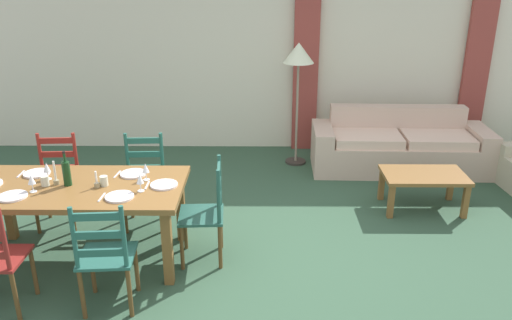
% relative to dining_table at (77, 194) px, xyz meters
% --- Properties ---
extents(ground_plane, '(9.60, 9.60, 0.02)m').
position_rel_dining_table_xyz_m(ground_plane, '(1.55, -0.07, -0.67)').
color(ground_plane, '#304F39').
extents(wall_far, '(9.60, 0.16, 2.70)m').
position_rel_dining_table_xyz_m(wall_far, '(1.55, 3.23, 0.69)').
color(wall_far, beige).
rests_on(wall_far, ground_plane).
extents(curtain_panel_left, '(0.35, 0.08, 2.20)m').
position_rel_dining_table_xyz_m(curtain_panel_left, '(2.27, 3.09, 0.44)').
color(curtain_panel_left, '#973F36').
rests_on(curtain_panel_left, ground_plane).
extents(curtain_panel_right, '(0.35, 0.08, 2.20)m').
position_rel_dining_table_xyz_m(curtain_panel_right, '(4.67, 3.09, 0.44)').
color(curtain_panel_right, '#973F36').
rests_on(curtain_panel_right, ground_plane).
extents(dining_table, '(1.90, 0.96, 0.75)m').
position_rel_dining_table_xyz_m(dining_table, '(0.00, 0.00, 0.00)').
color(dining_table, brown).
rests_on(dining_table, ground_plane).
extents(dining_chair_near_right, '(0.45, 0.43, 0.96)m').
position_rel_dining_table_xyz_m(dining_chair_near_right, '(0.44, -0.73, -0.19)').
color(dining_chair_near_right, '#265C50').
rests_on(dining_chair_near_right, ground_plane).
extents(dining_chair_far_left, '(0.44, 0.42, 0.96)m').
position_rel_dining_table_xyz_m(dining_chair_far_left, '(-0.47, 0.72, -0.19)').
color(dining_chair_far_left, maroon).
rests_on(dining_chair_far_left, ground_plane).
extents(dining_chair_far_right, '(0.44, 0.42, 0.96)m').
position_rel_dining_table_xyz_m(dining_chair_far_right, '(0.43, 0.73, -0.19)').
color(dining_chair_far_right, '#225D4F').
rests_on(dining_chair_far_right, ground_plane).
extents(dining_chair_head_east, '(0.42, 0.44, 0.96)m').
position_rel_dining_table_xyz_m(dining_chair_head_east, '(1.15, 0.03, -0.19)').
color(dining_chair_head_east, '#245447').
rests_on(dining_chair_head_east, ground_plane).
extents(dinner_plate_near_left, '(0.24, 0.24, 0.02)m').
position_rel_dining_table_xyz_m(dinner_plate_near_left, '(-0.45, -0.25, 0.10)').
color(dinner_plate_near_left, white).
rests_on(dinner_plate_near_left, dining_table).
extents(dinner_plate_near_right, '(0.24, 0.24, 0.02)m').
position_rel_dining_table_xyz_m(dinner_plate_near_right, '(0.45, -0.25, 0.10)').
color(dinner_plate_near_right, white).
rests_on(dinner_plate_near_right, dining_table).
extents(fork_near_right, '(0.02, 0.17, 0.01)m').
position_rel_dining_table_xyz_m(fork_near_right, '(0.30, -0.25, 0.09)').
color(fork_near_right, silver).
rests_on(fork_near_right, dining_table).
extents(dinner_plate_far_left, '(0.24, 0.24, 0.02)m').
position_rel_dining_table_xyz_m(dinner_plate_far_left, '(-0.45, 0.25, 0.10)').
color(dinner_plate_far_left, white).
rests_on(dinner_plate_far_left, dining_table).
extents(fork_far_left, '(0.02, 0.17, 0.01)m').
position_rel_dining_table_xyz_m(fork_far_left, '(-0.60, 0.25, 0.09)').
color(fork_far_left, silver).
rests_on(fork_far_left, dining_table).
extents(dinner_plate_far_right, '(0.24, 0.24, 0.02)m').
position_rel_dining_table_xyz_m(dinner_plate_far_right, '(0.45, 0.25, 0.10)').
color(dinner_plate_far_right, white).
rests_on(dinner_plate_far_right, dining_table).
extents(fork_far_right, '(0.03, 0.17, 0.01)m').
position_rel_dining_table_xyz_m(fork_far_right, '(0.30, 0.25, 0.09)').
color(fork_far_right, silver).
rests_on(fork_far_right, dining_table).
extents(dinner_plate_head_east, '(0.24, 0.24, 0.02)m').
position_rel_dining_table_xyz_m(dinner_plate_head_east, '(0.78, 0.00, 0.10)').
color(dinner_plate_head_east, white).
rests_on(dinner_plate_head_east, dining_table).
extents(fork_head_east, '(0.02, 0.17, 0.01)m').
position_rel_dining_table_xyz_m(fork_head_east, '(0.63, 0.00, 0.09)').
color(fork_head_east, silver).
rests_on(fork_head_east, dining_table).
extents(wine_bottle, '(0.07, 0.07, 0.32)m').
position_rel_dining_table_xyz_m(wine_bottle, '(-0.07, 0.01, 0.20)').
color(wine_bottle, '#143819').
rests_on(wine_bottle, dining_table).
extents(wine_glass_near_left, '(0.06, 0.06, 0.16)m').
position_rel_dining_table_xyz_m(wine_glass_near_left, '(-0.32, -0.14, 0.20)').
color(wine_glass_near_left, white).
rests_on(wine_glass_near_left, dining_table).
extents(wine_glass_near_right, '(0.06, 0.06, 0.16)m').
position_rel_dining_table_xyz_m(wine_glass_near_right, '(0.60, -0.12, 0.20)').
color(wine_glass_near_right, white).
rests_on(wine_glass_near_right, dining_table).
extents(wine_glass_far_left, '(0.06, 0.06, 0.16)m').
position_rel_dining_table_xyz_m(wine_glass_far_left, '(-0.30, 0.13, 0.20)').
color(wine_glass_far_left, white).
rests_on(wine_glass_far_left, dining_table).
extents(wine_glass_far_right, '(0.06, 0.06, 0.16)m').
position_rel_dining_table_xyz_m(wine_glass_far_right, '(0.60, 0.13, 0.20)').
color(wine_glass_far_right, white).
rests_on(wine_glass_far_right, dining_table).
extents(coffee_cup_primary, '(0.07, 0.07, 0.09)m').
position_rel_dining_table_xyz_m(coffee_cup_primary, '(0.25, -0.00, 0.13)').
color(coffee_cup_primary, beige).
rests_on(coffee_cup_primary, dining_table).
extents(coffee_cup_secondary, '(0.07, 0.07, 0.09)m').
position_rel_dining_table_xyz_m(coffee_cup_secondary, '(-0.27, -0.01, 0.13)').
color(coffee_cup_secondary, beige).
rests_on(coffee_cup_secondary, dining_table).
extents(candle_tall, '(0.05, 0.05, 0.22)m').
position_rel_dining_table_xyz_m(candle_tall, '(-0.18, 0.02, 0.15)').
color(candle_tall, '#998C66').
rests_on(candle_tall, dining_table).
extents(candle_short, '(0.05, 0.05, 0.15)m').
position_rel_dining_table_xyz_m(candle_short, '(0.20, -0.04, 0.13)').
color(candle_short, '#998C66').
rests_on(candle_short, dining_table).
extents(couch, '(2.30, 0.87, 0.80)m').
position_rel_dining_table_xyz_m(couch, '(3.47, 2.31, -0.37)').
color(couch, '#CBAD98').
rests_on(couch, ground_plane).
extents(coffee_table, '(0.90, 0.56, 0.42)m').
position_rel_dining_table_xyz_m(coffee_table, '(3.44, 1.09, -0.31)').
color(coffee_table, brown).
rests_on(coffee_table, ground_plane).
extents(standing_lamp, '(0.40, 0.40, 1.64)m').
position_rel_dining_table_xyz_m(standing_lamp, '(2.12, 2.49, 0.75)').
color(standing_lamp, '#332D28').
rests_on(standing_lamp, ground_plane).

